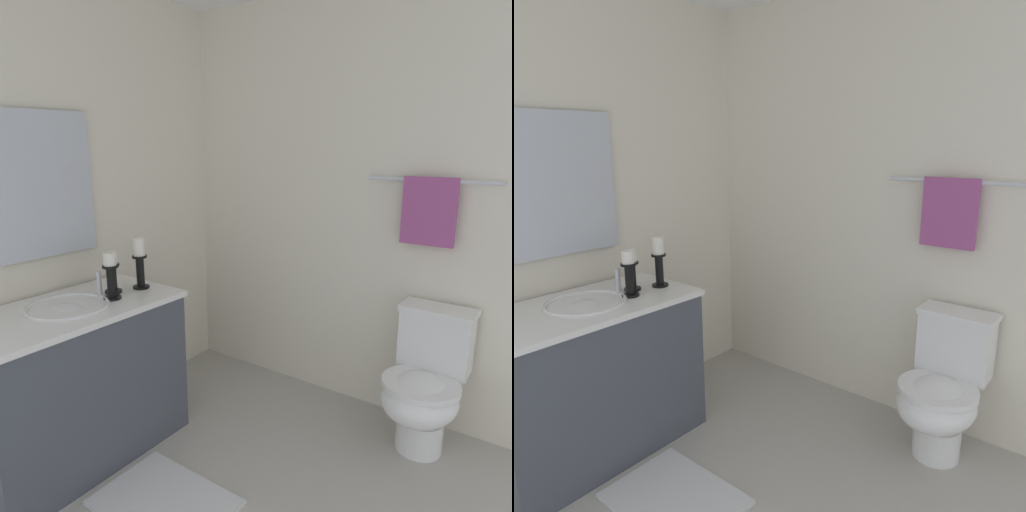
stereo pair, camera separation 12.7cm
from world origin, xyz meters
The scene contains 12 objects.
wall_back centered at (0.00, 1.20, 1.23)m, with size 2.98×0.04×2.45m, color silver.
wall_left centered at (-1.49, 0.00, 1.23)m, with size 0.04×2.39×2.45m, color silver.
vanity_cabinet centered at (-1.16, -0.18, 0.41)m, with size 0.58×1.08×0.81m.
sink_basin centered at (-1.16, -0.18, 0.78)m, with size 0.40×0.40×0.24m.
mirror centered at (-1.44, -0.18, 1.39)m, with size 0.02×0.77×0.75m, color silver.
candle_holder_tall centered at (-1.12, 0.24, 0.96)m, with size 0.09×0.09×0.28m.
candle_holder_short centered at (-1.17, 0.10, 0.93)m, with size 0.09×0.09×0.22m.
candle_holder_mid centered at (-1.09, 0.03, 0.94)m, with size 0.09×0.09×0.24m.
toilet centered at (0.27, 0.91, 0.37)m, with size 0.39×0.54×0.75m.
towel_bar centered at (0.16, 1.14, 1.40)m, with size 0.02×0.02×0.69m, color silver.
towel_near_vanity centered at (0.16, 1.12, 1.24)m, with size 0.28×0.03×0.36m, color #A54C8C.
bath_mat centered at (-0.54, -0.18, 0.01)m, with size 0.60×0.44×0.02m, color silver.
Camera 1 is at (0.86, -1.41, 1.60)m, focal length 33.14 mm.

